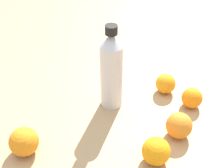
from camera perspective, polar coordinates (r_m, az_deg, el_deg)
The scene contains 7 objects.
ground_plane at distance 1.04m, azimuth -1.17°, elevation -2.50°, with size 2.40×2.40×0.00m, color tan.
water_bottle at distance 0.93m, azimuth 0.00°, elevation 2.58°, with size 0.07×0.07×0.28m.
orange_0 at distance 1.01m, azimuth 14.77°, elevation -2.55°, with size 0.07×0.07×0.07m, color orange.
orange_1 at distance 0.83m, azimuth 8.27°, elevation -12.36°, with size 0.08×0.08×0.08m, color orange.
orange_2 at distance 1.06m, azimuth 10.02°, elevation 0.06°, with size 0.07×0.07×0.07m, color orange.
orange_3 at distance 0.87m, azimuth -16.20°, elevation -10.35°, with size 0.08×0.08×0.08m, color orange.
orange_4 at distance 0.90m, azimuth 12.47°, elevation -7.61°, with size 0.08×0.08×0.08m, color orange.
Camera 1 is at (-0.40, -0.69, 0.67)m, focal length 48.75 mm.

